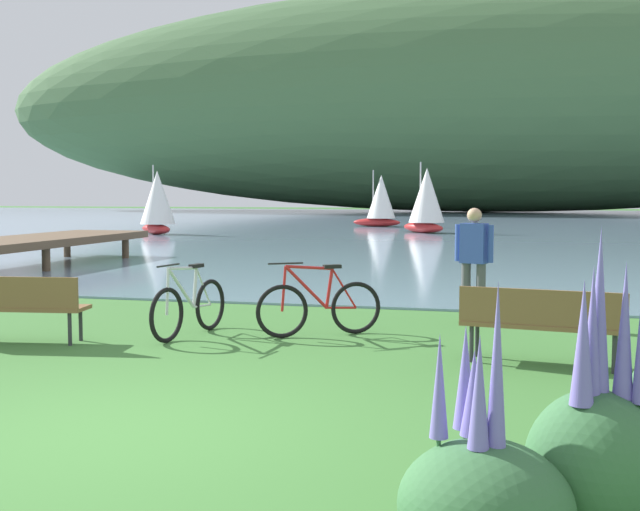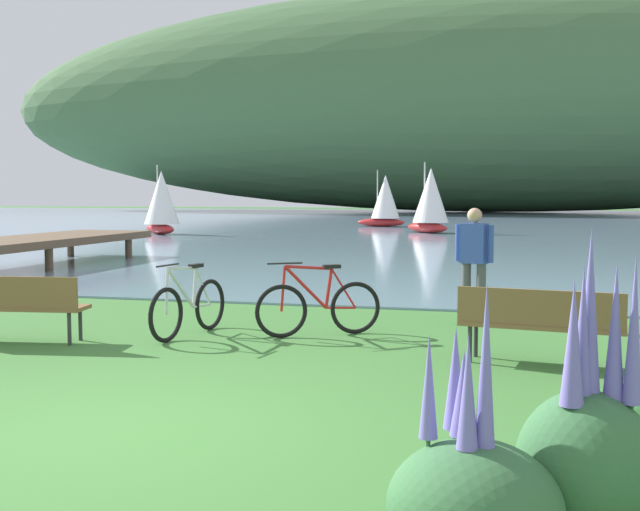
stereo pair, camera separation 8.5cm
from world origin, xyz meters
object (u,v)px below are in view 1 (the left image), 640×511
(sailboat_mid_bay, at_px, (157,202))
(sailboat_toward_hillside, at_px, (426,200))
(park_bench_further_along, at_px, (542,320))
(person_at_shoreline, at_px, (474,257))
(bicycle_leaning_near_bench, at_px, (189,307))
(bicycle_beside_path, at_px, (319,307))
(sailboat_nearest_to_shore, at_px, (381,200))
(park_bench_near_camera, at_px, (15,303))

(sailboat_mid_bay, distance_m, sailboat_toward_hillside, 12.69)
(park_bench_further_along, xyz_separation_m, person_at_shoreline, (-0.91, 2.96, 0.46))
(sailboat_mid_bay, bearing_deg, park_bench_further_along, -56.05)
(park_bench_further_along, relative_size, bicycle_leaning_near_bench, 1.05)
(bicycle_leaning_near_bench, height_order, sailboat_toward_hillside, sailboat_toward_hillside)
(sailboat_mid_bay, relative_size, sailboat_toward_hillside, 0.95)
(bicycle_beside_path, bearing_deg, sailboat_nearest_to_shore, 98.33)
(park_bench_further_along, xyz_separation_m, bicycle_beside_path, (-2.86, 1.20, -0.12))
(bicycle_leaning_near_bench, height_order, sailboat_nearest_to_shore, sailboat_nearest_to_shore)
(bicycle_leaning_near_bench, xyz_separation_m, sailboat_mid_bay, (-11.90, 23.70, 1.16))
(park_bench_near_camera, height_order, sailboat_nearest_to_shore, sailboat_nearest_to_shore)
(person_at_shoreline, bearing_deg, sailboat_toward_hillside, 97.97)
(sailboat_mid_bay, bearing_deg, person_at_shoreline, -54.11)
(sailboat_toward_hillside, bearing_deg, bicycle_beside_path, -86.56)
(person_at_shoreline, bearing_deg, bicycle_beside_path, -137.86)
(bicycle_beside_path, bearing_deg, park_bench_further_along, -22.67)
(park_bench_near_camera, relative_size, sailboat_nearest_to_shore, 0.57)
(bicycle_leaning_near_bench, xyz_separation_m, sailboat_toward_hillside, (0.04, 27.96, 1.24))
(person_at_shoreline, xyz_separation_m, sailboat_toward_hillside, (-3.61, 25.76, 0.66))
(bicycle_leaning_near_bench, height_order, person_at_shoreline, person_at_shoreline)
(bicycle_leaning_near_bench, xyz_separation_m, sailboat_nearest_to_shore, (-3.30, 34.58, 1.16))
(sailboat_nearest_to_shore, distance_m, sailboat_toward_hillside, 7.42)
(park_bench_further_along, relative_size, sailboat_toward_hillside, 0.54)
(sailboat_nearest_to_shore, height_order, sailboat_mid_bay, sailboat_nearest_to_shore)
(bicycle_beside_path, relative_size, sailboat_nearest_to_shore, 0.47)
(park_bench_further_along, bearing_deg, bicycle_beside_path, 157.33)
(bicycle_leaning_near_bench, relative_size, sailboat_nearest_to_shore, 0.54)
(park_bench_further_along, relative_size, sailboat_nearest_to_shore, 0.57)
(park_bench_near_camera, height_order, bicycle_beside_path, bicycle_beside_path)
(park_bench_near_camera, relative_size, person_at_shoreline, 1.08)
(park_bench_further_along, xyz_separation_m, bicycle_leaning_near_bench, (-4.56, 0.76, -0.12))
(park_bench_near_camera, bearing_deg, sailboat_toward_hillside, 86.02)
(park_bench_near_camera, relative_size, bicycle_leaning_near_bench, 1.05)
(park_bench_near_camera, height_order, sailboat_mid_bay, sailboat_mid_bay)
(park_bench_near_camera, bearing_deg, person_at_shoreline, 29.75)
(bicycle_beside_path, height_order, sailboat_toward_hillside, sailboat_toward_hillside)
(park_bench_near_camera, distance_m, bicycle_leaning_near_bench, 2.22)
(bicycle_leaning_near_bench, bearing_deg, sailboat_nearest_to_shore, 95.45)
(bicycle_leaning_near_bench, distance_m, sailboat_mid_bay, 26.55)
(bicycle_beside_path, bearing_deg, bicycle_leaning_near_bench, -165.60)
(park_bench_near_camera, distance_m, sailboat_nearest_to_shore, 35.63)
(bicycle_beside_path, relative_size, sailboat_mid_bay, 0.48)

